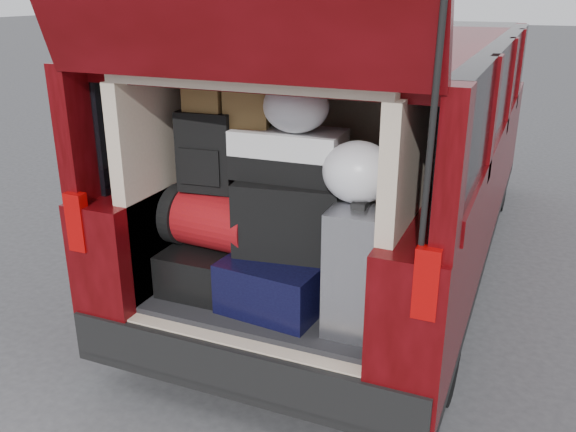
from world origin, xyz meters
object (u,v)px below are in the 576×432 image
object	(u,v)px
twotone_duffel	(289,154)
black_hardshell	(214,263)
silver_roller	(360,266)
backpack	(208,151)
navy_hardshell	(285,276)
red_duffel	(213,219)
black_soft_case	(290,217)

from	to	relation	value
twotone_duffel	black_hardshell	bearing A→B (deg)	-175.34
black_hardshell	silver_roller	distance (m)	0.90
backpack	twotone_duffel	bearing A→B (deg)	2.46
black_hardshell	twotone_duffel	xyz separation A→B (m)	(0.43, 0.05, 0.66)
silver_roller	backpack	size ratio (longest dim) A/B	1.48
navy_hardshell	red_duffel	xyz separation A→B (m)	(-0.42, 0.00, 0.26)
red_duffel	backpack	xyz separation A→B (m)	(-0.02, 0.02, 0.37)
silver_roller	red_duffel	distance (m)	0.85
navy_hardshell	black_soft_case	size ratio (longest dim) A/B	1.15
navy_hardshell	twotone_duffel	bearing A→B (deg)	102.99
black_soft_case	backpack	size ratio (longest dim) A/B	1.28
silver_roller	red_duffel	bearing A→B (deg)	172.99
red_duffel	twotone_duffel	distance (m)	0.56
navy_hardshell	backpack	distance (m)	0.77
black_soft_case	backpack	distance (m)	0.55
silver_roller	twotone_duffel	xyz separation A→B (m)	(-0.44, 0.16, 0.46)
silver_roller	twotone_duffel	size ratio (longest dim) A/B	1.13
black_hardshell	silver_roller	bearing A→B (deg)	-7.66
backpack	twotone_duffel	xyz separation A→B (m)	(0.43, 0.06, 0.01)
red_duffel	silver_roller	bearing A→B (deg)	-1.49
backpack	black_soft_case	bearing A→B (deg)	-4.23
silver_roller	red_duffel	xyz separation A→B (m)	(-0.85, 0.09, 0.08)
navy_hardshell	red_duffel	bearing A→B (deg)	-175.14
black_soft_case	twotone_duffel	world-z (taller)	twotone_duffel
silver_roller	red_duffel	world-z (taller)	silver_roller
red_duffel	backpack	world-z (taller)	backpack
red_duffel	twotone_duffel	bearing A→B (deg)	15.01
backpack	twotone_duffel	distance (m)	0.43
black_hardshell	black_soft_case	size ratio (longest dim) A/B	1.09
black_hardshell	navy_hardshell	distance (m)	0.44
black_hardshell	navy_hardshell	xyz separation A→B (m)	(0.44, -0.03, 0.02)
red_duffel	black_soft_case	bearing A→B (deg)	7.85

